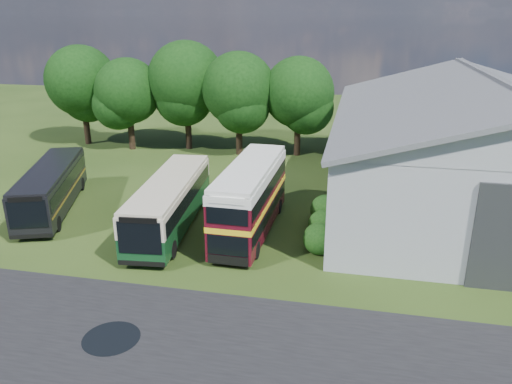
% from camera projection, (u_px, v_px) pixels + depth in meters
% --- Properties ---
extents(ground, '(120.00, 120.00, 0.00)m').
position_uv_depth(ground, '(176.00, 301.00, 21.54)').
color(ground, '#1F3210').
rests_on(ground, ground).
extents(asphalt_road, '(60.00, 8.00, 0.02)m').
position_uv_depth(asphalt_road, '(225.00, 354.00, 18.19)').
color(asphalt_road, black).
rests_on(asphalt_road, ground).
extents(puddle, '(2.20, 2.20, 0.01)m').
position_uv_depth(puddle, '(111.00, 339.00, 19.07)').
color(puddle, black).
rests_on(puddle, ground).
extents(storage_shed, '(18.80, 24.80, 8.15)m').
position_uv_depth(storage_shed, '(483.00, 138.00, 31.93)').
color(storage_shed, gray).
rests_on(storage_shed, ground).
extents(tree_left_a, '(6.46, 6.46, 9.12)m').
position_uv_depth(tree_left_a, '(81.00, 81.00, 45.61)').
color(tree_left_a, black).
rests_on(tree_left_a, ground).
extents(tree_left_b, '(5.78, 5.78, 8.16)m').
position_uv_depth(tree_left_b, '(128.00, 91.00, 43.93)').
color(tree_left_b, black).
rests_on(tree_left_b, ground).
extents(tree_mid, '(6.80, 6.80, 9.60)m').
position_uv_depth(tree_mid, '(186.00, 80.00, 43.84)').
color(tree_mid, black).
rests_on(tree_mid, ground).
extents(tree_right_a, '(6.26, 6.26, 8.83)m').
position_uv_depth(tree_right_a, '(239.00, 89.00, 42.11)').
color(tree_right_a, black).
rests_on(tree_right_a, ground).
extents(tree_right_b, '(5.98, 5.98, 8.45)m').
position_uv_depth(tree_right_b, '(299.00, 92.00, 41.96)').
color(tree_right_b, black).
rests_on(tree_right_b, ground).
extents(shrub_front, '(1.70, 1.70, 1.70)m').
position_uv_depth(shrub_front, '(319.00, 252.00, 25.97)').
color(shrub_front, '#194714').
rests_on(shrub_front, ground).
extents(shrub_mid, '(1.60, 1.60, 1.60)m').
position_uv_depth(shrub_mid, '(322.00, 236.00, 27.81)').
color(shrub_mid, '#194714').
rests_on(shrub_mid, ground).
extents(shrub_back, '(1.80, 1.80, 1.80)m').
position_uv_depth(shrub_back, '(325.00, 222.00, 29.66)').
color(shrub_back, '#194714').
rests_on(shrub_back, ground).
extents(bus_green_single, '(3.47, 10.79, 2.92)m').
position_uv_depth(bus_green_single, '(170.00, 202.00, 28.44)').
color(bus_green_single, black).
rests_on(bus_green_single, ground).
extents(bus_maroon_double, '(2.54, 9.28, 3.97)m').
position_uv_depth(bus_maroon_double, '(250.00, 199.00, 27.74)').
color(bus_maroon_double, black).
rests_on(bus_maroon_double, ground).
extents(bus_dark_single, '(5.56, 10.25, 2.77)m').
position_uv_depth(bus_dark_single, '(52.00, 187.00, 31.14)').
color(bus_dark_single, black).
rests_on(bus_dark_single, ground).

